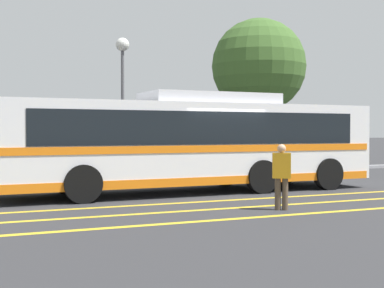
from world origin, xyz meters
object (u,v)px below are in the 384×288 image
transit_bus (193,141)px  street_lamp (123,68)px  pedestrian_1 (281,173)px  parked_car_1 (3,165)px  parked_car_2 (181,159)px  tree_0 (259,66)px

transit_bus → street_lamp: (-0.07, 7.53, 3.06)m
transit_bus → pedestrian_1: (0.45, -4.26, -0.67)m
parked_car_1 → parked_car_2: 6.44m
transit_bus → parked_car_1: 6.63m
parked_car_1 → parked_car_2: bearing=-89.3°
parked_car_1 → tree_0: 13.97m
parked_car_2 → street_lamp: 5.35m
street_lamp → tree_0: (7.34, 0.98, 0.54)m
parked_car_1 → street_lamp: street_lamp is taller
pedestrian_1 → street_lamp: bearing=121.3°
pedestrian_1 → tree_0: (6.82, 12.77, 4.27)m
tree_0 → parked_car_1: bearing=-160.2°
parked_car_2 → pedestrian_1: size_ratio=2.71×
parked_car_1 → street_lamp: bearing=-54.7°
pedestrian_1 → transit_bus: bearing=124.8°
transit_bus → parked_car_1: bearing=51.2°
transit_bus → street_lamp: street_lamp is taller
parked_car_1 → pedestrian_1: size_ratio=2.69×
pedestrian_1 → street_lamp: street_lamp is taller
transit_bus → parked_car_1: size_ratio=2.89×
transit_bus → parked_car_2: (1.24, 4.00, -0.75)m
transit_bus → pedestrian_1: 4.33m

